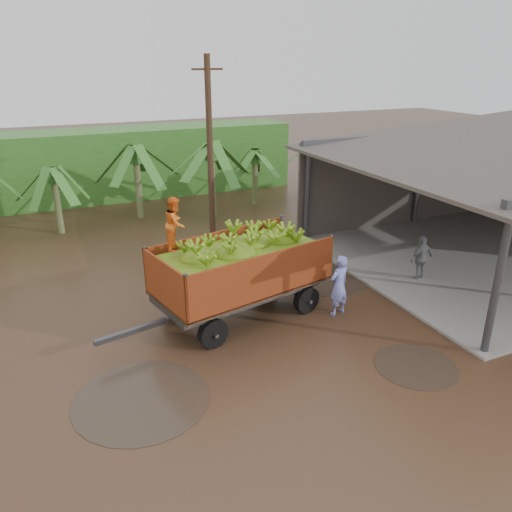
# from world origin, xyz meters

# --- Properties ---
(ground) EXTENTS (100.00, 100.00, 0.00)m
(ground) POSITION_xyz_m (0.00, 0.00, 0.00)
(ground) COLOR black
(ground) RESTS_ON ground
(packing_shed) EXTENTS (12.78, 10.80, 4.76)m
(packing_shed) POSITION_xyz_m (11.77, 1.77, 2.50)
(packing_shed) COLOR gray
(packing_shed) RESTS_ON ground
(hedge_north) EXTENTS (22.00, 3.00, 3.60)m
(hedge_north) POSITION_xyz_m (-2.00, 16.00, 1.80)
(hedge_north) COLOR #2D661E
(hedge_north) RESTS_ON ground
(banana_trailer) EXTENTS (6.95, 3.38, 3.72)m
(banana_trailer) POSITION_xyz_m (0.36, 0.78, 1.48)
(banana_trailer) COLOR #BD461B
(banana_trailer) RESTS_ON ground
(man_blue) EXTENTS (0.76, 0.60, 1.85)m
(man_blue) POSITION_xyz_m (3.00, -0.33, 0.92)
(man_blue) COLOR #7781D9
(man_blue) RESTS_ON ground
(man_grey) EXTENTS (0.99, 0.51, 1.62)m
(man_grey) POSITION_xyz_m (6.86, 0.58, 0.81)
(man_grey) COLOR gray
(man_grey) RESTS_ON ground
(utility_pole) EXTENTS (1.20, 0.24, 7.23)m
(utility_pole) POSITION_xyz_m (1.79, 7.33, 3.67)
(utility_pole) COLOR #47301E
(utility_pole) RESTS_ON ground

